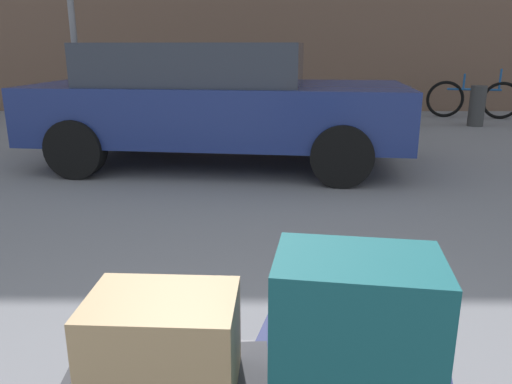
% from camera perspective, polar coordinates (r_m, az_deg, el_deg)
% --- Properties ---
extents(suitcase_navy_front_left, '(0.64, 0.57, 0.20)m').
position_cam_1_polar(suitcase_navy_front_left, '(1.70, 10.67, -17.95)').
color(suitcase_navy_front_left, '#191E47').
rests_on(suitcase_navy_front_left, luggage_cart).
extents(suitcase_teal_center, '(0.42, 0.32, 0.59)m').
position_cam_1_polar(suitcase_teal_center, '(1.31, 10.94, -19.36)').
color(suitcase_teal_center, '#144C51').
rests_on(suitcase_teal_center, luggage_cart).
extents(duffel_bag_tan_topmost_pile, '(0.38, 0.28, 0.25)m').
position_cam_1_polar(duffel_bag_tan_topmost_pile, '(1.34, -10.50, -16.53)').
color(duffel_bag_tan_topmost_pile, '#9E7F56').
rests_on(duffel_bag_tan_topmost_pile, suitcase_charcoal_stacked_top).
extents(parked_car, '(4.48, 2.31, 1.42)m').
position_cam_1_polar(parked_car, '(6.05, -4.79, 10.27)').
color(parked_car, navy).
rests_on(parked_car, ground_plane).
extents(bicycle_leaning, '(1.72, 0.49, 0.96)m').
position_cam_1_polar(bicycle_leaning, '(10.95, 23.44, 9.66)').
color(bicycle_leaning, black).
rests_on(bicycle_leaning, ground_plane).
extents(bollard_kerb_near, '(0.27, 0.27, 0.71)m').
position_cam_1_polar(bollard_kerb_near, '(9.42, 16.22, 9.37)').
color(bollard_kerb_near, '#383838').
rests_on(bollard_kerb_near, ground_plane).
extents(bollard_kerb_mid, '(0.27, 0.27, 0.71)m').
position_cam_1_polar(bollard_kerb_mid, '(9.87, 23.83, 8.93)').
color(bollard_kerb_mid, '#383838').
rests_on(bollard_kerb_mid, ground_plane).
extents(no_parking_sign, '(0.49, 0.13, 2.51)m').
position_cam_1_polar(no_parking_sign, '(6.15, -20.06, 16.80)').
color(no_parking_sign, slate).
rests_on(no_parking_sign, ground_plane).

